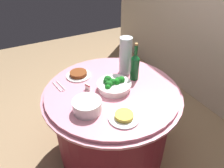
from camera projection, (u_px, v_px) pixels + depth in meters
name	position (u px, v px, depth m)	size (l,w,h in m)	color
ground_plane	(112.00, 147.00, 2.19)	(6.00, 6.00, 0.00)	#9E7F5B
buffet_table	(112.00, 121.00, 1.97)	(1.16, 1.16, 0.74)	maroon
broccoli_bowl	(114.00, 85.00, 1.74)	(0.28, 0.28, 0.11)	white
plate_stack	(87.00, 106.00, 1.52)	(0.21, 0.21, 0.09)	white
wine_bottle	(135.00, 66.00, 1.82)	(0.07, 0.07, 0.34)	#0D4D1E
decorative_fruit_vase	(126.00, 57.00, 1.89)	(0.11, 0.11, 0.34)	silver
serving_tongs	(59.00, 87.00, 1.79)	(0.17, 0.07, 0.01)	silver
food_plate_stir_fry	(78.00, 74.00, 1.92)	(0.22, 0.22, 0.04)	white
food_plate_fried_egg	(124.00, 117.00, 1.47)	(0.22, 0.22, 0.04)	white
label_placard_front	(87.00, 87.00, 1.74)	(0.05, 0.03, 0.05)	white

